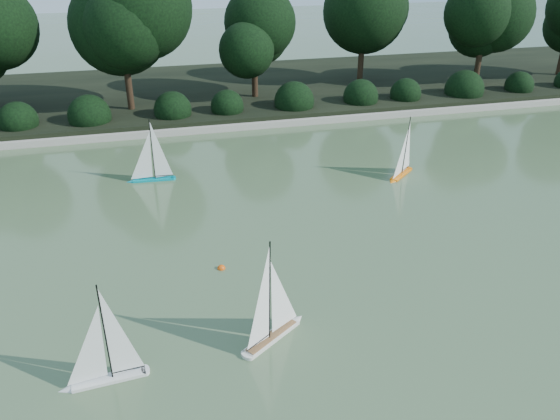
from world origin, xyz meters
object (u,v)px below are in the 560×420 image
object	(u,v)px
sailboat_white_b	(276,320)
race_buoy	(221,269)
sailboat_white_a	(100,367)
sailboat_orange	(401,167)
sailboat_teal	(149,171)

from	to	relation	value
sailboat_white_b	race_buoy	size ratio (longest dim) A/B	12.39
sailboat_white_a	race_buoy	world-z (taller)	sailboat_white_a
sailboat_orange	sailboat_white_b	bearing A→B (deg)	-131.21
sailboat_teal	race_buoy	xyz separation A→B (m)	(1.00, -4.13, -0.24)
sailboat_white_a	race_buoy	distance (m)	2.92
sailboat_white_a	sailboat_orange	bearing A→B (deg)	38.09
sailboat_white_b	race_buoy	bearing A→B (deg)	103.76
sailboat_white_a	sailboat_orange	world-z (taller)	sailboat_white_a
sailboat_white_b	sailboat_teal	world-z (taller)	sailboat_white_b
sailboat_orange	race_buoy	distance (m)	5.53
sailboat_white_b	race_buoy	distance (m)	1.98
sailboat_orange	race_buoy	size ratio (longest dim) A/B	11.06
sailboat_teal	race_buoy	size ratio (longest dim) A/B	11.34
sailboat_white_b	sailboat_orange	bearing A→B (deg)	48.79
sailboat_white_b	sailboat_teal	size ratio (longest dim) A/B	1.09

